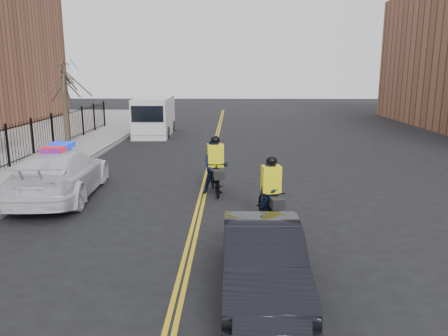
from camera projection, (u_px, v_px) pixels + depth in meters
name	position (u px, v px, depth m)	size (l,w,h in m)	color
ground	(197.00, 218.00, 13.21)	(120.00, 120.00, 0.00)	black
center_line_left	(209.00, 164.00, 21.02)	(0.10, 60.00, 0.01)	gold
center_line_right	(212.00, 164.00, 21.02)	(0.10, 60.00, 0.01)	gold
sidewalk	(56.00, 162.00, 21.14)	(3.00, 60.00, 0.15)	gray
curb	(87.00, 162.00, 21.11)	(0.20, 60.00, 0.15)	gray
iron_fence	(23.00, 143.00, 20.97)	(0.12, 28.00, 2.00)	black
street_tree	(64.00, 88.00, 22.35)	(3.20, 3.20, 4.80)	#3B2F23
police_cruiser	(60.00, 173.00, 15.24)	(2.84, 6.07, 1.87)	white
dark_sedan	(263.00, 261.00, 8.53)	(1.53, 4.38, 1.44)	black
cargo_van	(154.00, 117.00, 30.36)	(2.56, 6.25, 2.59)	silver
cyclist_near	(271.00, 201.00, 12.56)	(1.04, 2.15, 2.03)	black
cyclist_far	(216.00, 171.00, 15.70)	(1.07, 2.18, 2.13)	black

